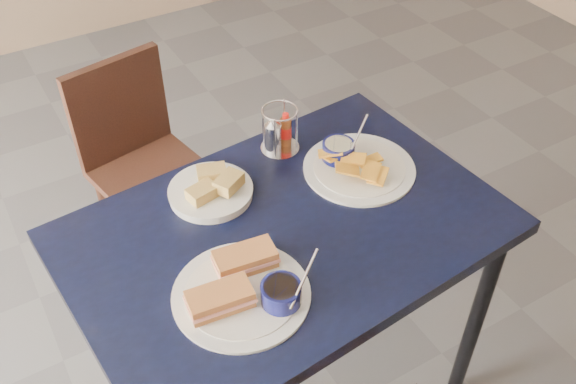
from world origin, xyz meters
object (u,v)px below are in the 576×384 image
dining_table (286,248)px  bread_basket (212,190)px  chair_far (141,149)px  sandwich_plate (245,287)px  plantain_plate (352,162)px  condiment_caddy (278,133)px

dining_table → bread_basket: bread_basket is taller
chair_far → sandwich_plate: size_ratio=2.41×
plantain_plate → bread_basket: 0.39m
chair_far → condiment_caddy: (0.24, -0.59, 0.36)m
sandwich_plate → bread_basket: sandwich_plate is taller
bread_basket → chair_far: bearing=89.3°
sandwich_plate → bread_basket: (0.08, 0.33, -0.00)m
plantain_plate → sandwich_plate: bearing=-152.0°
chair_far → plantain_plate: (0.37, -0.77, 0.33)m
chair_far → condiment_caddy: size_ratio=5.66×
chair_far → condiment_caddy: 0.74m
plantain_plate → bread_basket: size_ratio=1.41×
plantain_plate → bread_basket: plantain_plate is taller
chair_far → bread_basket: 0.75m
dining_table → bread_basket: (-0.11, 0.19, 0.10)m
plantain_plate → chair_far: bearing=115.9°
dining_table → chair_far: (-0.10, 0.87, -0.23)m
chair_far → condiment_caddy: condiment_caddy is taller
sandwich_plate → condiment_caddy: 0.53m
chair_far → dining_table: bearing=-83.5°
chair_far → bread_basket: bearing=-90.7°
plantain_plate → dining_table: bearing=-158.8°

